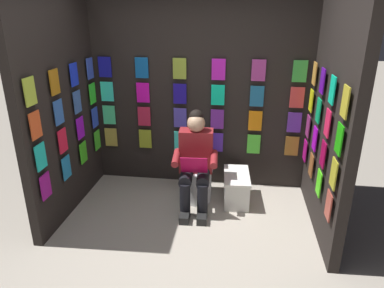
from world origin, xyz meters
name	(u,v)px	position (x,y,z in m)	size (l,w,h in m)	color
ground_plane	(178,259)	(0.00, 0.00, 0.00)	(30.00, 30.00, 0.00)	#B2A899
display_wall_back	(199,94)	(0.00, -1.73, 1.24)	(2.91, 0.14, 2.49)	black
display_wall_left	(331,118)	(-1.45, -0.84, 1.24)	(0.14, 1.68, 2.49)	black
display_wall_right	(62,108)	(1.45, -0.84, 1.24)	(0.14, 1.68, 2.49)	black
toilet	(197,173)	(-0.03, -1.25, 0.33)	(0.41, 0.56, 0.77)	white
person_reading	(195,161)	(-0.04, -1.02, 0.60)	(0.54, 0.70, 1.19)	maroon
comic_longbox_near	(236,187)	(-0.54, -1.21, 0.18)	(0.35, 0.61, 0.36)	white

